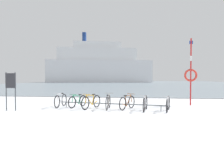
{
  "coord_description": "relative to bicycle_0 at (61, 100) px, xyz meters",
  "views": [
    {
      "loc": [
        1.05,
        -7.05,
        1.63
      ],
      "look_at": [
        -0.81,
        7.32,
        1.23
      ],
      "focal_mm": 32.38,
      "sensor_mm": 36.0,
      "label": 1
    }
  ],
  "objects": [
    {
      "name": "bicycle_3",
      "position": [
        2.8,
        -0.44,
        0.0
      ],
      "size": [
        0.46,
        1.69,
        0.83
      ],
      "color": "black",
      "rests_on": "ground"
    },
    {
      "name": "bicycle_6",
      "position": [
        5.84,
        -0.69,
        -0.02
      ],
      "size": [
        0.54,
        1.66,
        0.77
      ],
      "color": "black",
      "rests_on": "ground"
    },
    {
      "name": "info_sign",
      "position": [
        -2.01,
        -1.56,
        0.94
      ],
      "size": [
        0.55,
        0.05,
        1.94
      ],
      "color": "#33383D",
      "rests_on": "ground"
    },
    {
      "name": "bicycle_1",
      "position": [
        0.98,
        0.04,
        -0.03
      ],
      "size": [
        0.68,
        1.56,
        0.76
      ],
      "color": "black",
      "rests_on": "ground"
    },
    {
      "name": "rescue_post",
      "position": [
        7.52,
        1.73,
        1.55
      ],
      "size": [
        0.77,
        0.12,
        4.04
      ],
      "color": "red",
      "rests_on": "ground"
    },
    {
      "name": "ground",
      "position": [
        3.31,
        49.98,
        -0.41
      ],
      "size": [
        80.0,
        132.0,
        0.08
      ],
      "color": "white"
    },
    {
      "name": "ferry_ship",
      "position": [
        -11.58,
        70.56,
        6.41
      ],
      "size": [
        42.77,
        18.62,
        20.24
      ],
      "color": "white",
      "rests_on": "ground"
    },
    {
      "name": "bike_rack",
      "position": [
        2.91,
        -0.38,
        -0.1
      ],
      "size": [
        5.76,
        0.93,
        0.31
      ],
      "color": "#4C5156",
      "rests_on": "ground"
    },
    {
      "name": "bicycle_4",
      "position": [
        3.81,
        -0.36,
        -0.01
      ],
      "size": [
        0.77,
        1.53,
        0.8
      ],
      "color": "black",
      "rests_on": "ground"
    },
    {
      "name": "bicycle_2",
      "position": [
        1.86,
        -0.36,
        -0.01
      ],
      "size": [
        0.73,
        1.69,
        0.82
      ],
      "color": "black",
      "rests_on": "ground"
    },
    {
      "name": "bicycle_0",
      "position": [
        0.0,
        0.0,
        0.0
      ],
      "size": [
        0.46,
        1.71,
        0.83
      ],
      "color": "black",
      "rests_on": "ground"
    },
    {
      "name": "bicycle_5",
      "position": [
        4.72,
        -0.73,
        -0.01
      ],
      "size": [
        0.46,
        1.66,
        0.8
      ],
      "color": "black",
      "rests_on": "ground"
    }
  ]
}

